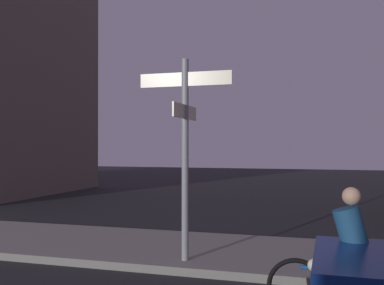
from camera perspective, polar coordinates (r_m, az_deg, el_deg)
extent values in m
cube|color=gray|center=(9.14, -4.39, -13.30)|extent=(40.00, 2.94, 0.14)
cylinder|color=gray|center=(7.68, -0.89, -2.17)|extent=(0.12, 0.12, 3.46)
cube|color=beige|center=(7.76, -0.89, 8.08)|extent=(1.65, 0.03, 0.24)
cube|color=beige|center=(7.70, -0.89, 3.95)|extent=(0.03, 1.28, 0.24)
sphere|color=#F9EFCC|center=(5.80, 15.32, -14.88)|extent=(0.16, 0.16, 0.16)
cylinder|color=#1959A5|center=(5.88, 18.71, -15.14)|extent=(1.00, 0.10, 0.04)
cylinder|color=navy|center=(5.79, 19.70, -10.56)|extent=(0.47, 0.35, 0.61)
sphere|color=tan|center=(5.73, 19.69, -6.47)|extent=(0.22, 0.22, 0.22)
cylinder|color=black|center=(5.81, 19.31, -15.63)|extent=(0.35, 0.14, 0.55)
cylinder|color=black|center=(5.98, 19.12, -15.18)|extent=(0.35, 0.14, 0.55)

